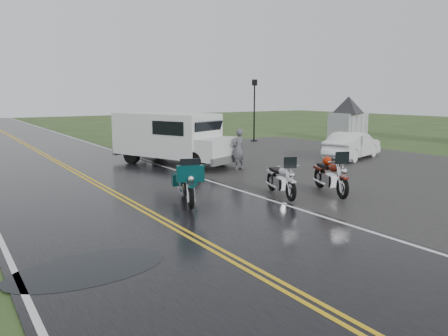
% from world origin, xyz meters
% --- Properties ---
extents(ground, '(120.00, 120.00, 0.00)m').
position_xyz_m(ground, '(0.00, 0.00, 0.00)').
color(ground, '#2D471E').
rests_on(ground, ground).
extents(road, '(8.00, 100.00, 0.04)m').
position_xyz_m(road, '(0.00, 10.00, 0.02)').
color(road, black).
rests_on(road, ground).
extents(parking_pad, '(14.00, 24.00, 0.03)m').
position_xyz_m(parking_pad, '(11.00, 5.00, 0.01)').
color(parking_pad, black).
rests_on(parking_pad, ground).
extents(visitor_center, '(16.00, 10.00, 4.80)m').
position_xyz_m(visitor_center, '(20.00, 12.00, 2.40)').
color(visitor_center, '#A8AAAD').
rests_on(visitor_center, ground).
extents(motorcycle_red, '(1.82, 2.67, 1.48)m').
position_xyz_m(motorcycle_red, '(5.70, -0.37, 0.74)').
color(motorcycle_red, '#541409').
rests_on(motorcycle_red, ground).
extents(motorcycle_teal, '(1.76, 2.65, 1.47)m').
position_xyz_m(motorcycle_teal, '(1.12, 1.16, 0.74)').
color(motorcycle_teal, '#053437').
rests_on(motorcycle_teal, ground).
extents(motorcycle_silver, '(1.55, 2.45, 1.36)m').
position_xyz_m(motorcycle_silver, '(4.16, 0.31, 0.68)').
color(motorcycle_silver, '#B5B7BD').
rests_on(motorcycle_silver, ground).
extents(van_white, '(4.63, 6.82, 2.51)m').
position_xyz_m(van_white, '(4.39, 6.75, 1.25)').
color(van_white, white).
rests_on(van_white, ground).
extents(person_at_van, '(0.75, 0.58, 1.82)m').
position_xyz_m(person_at_van, '(6.22, 6.07, 0.91)').
color(person_at_van, '#54545A').
rests_on(person_at_van, ground).
extents(sedan_white, '(4.46, 2.67, 1.39)m').
position_xyz_m(sedan_white, '(13.17, 5.66, 0.69)').
color(sedan_white, white).
rests_on(sedan_white, ground).
extents(lamp_post_far_right, '(0.38, 0.38, 4.42)m').
position_xyz_m(lamp_post_far_right, '(14.06, 15.31, 2.21)').
color(lamp_post_far_right, black).
rests_on(lamp_post_far_right, ground).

